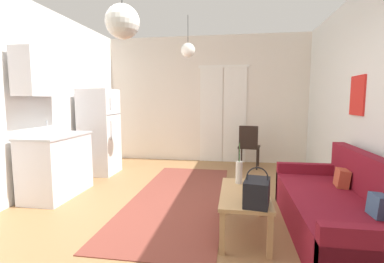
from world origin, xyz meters
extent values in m
cube|color=#996D44|center=(0.00, 0.00, -0.05)|extent=(5.10, 7.26, 0.10)
cube|color=silver|center=(0.00, 3.38, 1.42)|extent=(4.70, 0.10, 2.84)
cube|color=white|center=(0.14, 3.32, 1.06)|extent=(0.51, 0.02, 2.12)
cube|color=white|center=(0.67, 3.32, 1.06)|extent=(0.51, 0.02, 2.12)
cube|color=white|center=(0.41, 3.31, 2.15)|extent=(1.12, 0.03, 0.06)
cube|color=red|center=(2.24, 0.90, 1.47)|extent=(0.02, 0.40, 0.51)
cube|color=orange|center=(-2.24, 0.59, 1.76)|extent=(0.02, 0.32, 0.40)
cube|color=brown|center=(-0.10, 0.83, 0.01)|extent=(1.30, 3.29, 0.01)
cube|color=maroon|center=(1.71, -0.03, 0.20)|extent=(0.87, 2.04, 0.40)
cube|color=maroon|center=(2.07, -0.03, 0.42)|extent=(0.15, 2.04, 0.85)
cube|color=maroon|center=(1.71, 0.93, 0.27)|extent=(0.87, 0.11, 0.55)
cube|color=#3D5B7F|center=(1.93, -0.46, 0.50)|extent=(0.14, 0.20, 0.20)
cube|color=#B74C33|center=(1.93, 0.38, 0.51)|extent=(0.16, 0.22, 0.22)
cube|color=tan|center=(0.80, -0.10, 0.43)|extent=(0.50, 1.02, 0.04)
cube|color=tan|center=(0.58, -0.57, 0.20)|extent=(0.05, 0.05, 0.41)
cube|color=tan|center=(1.01, -0.57, 0.20)|extent=(0.05, 0.05, 0.41)
cube|color=tan|center=(0.58, 0.37, 0.20)|extent=(0.05, 0.05, 0.41)
cube|color=tan|center=(1.01, 0.37, 0.20)|extent=(0.05, 0.05, 0.41)
cylinder|color=beige|center=(0.74, 0.20, 0.57)|extent=(0.08, 0.08, 0.26)
cylinder|color=#477F42|center=(0.74, 0.20, 0.81)|extent=(0.01, 0.01, 0.22)
cube|color=black|center=(0.89, -0.44, 0.56)|extent=(0.27, 0.35, 0.24)
torus|color=black|center=(0.89, -0.44, 0.70)|extent=(0.20, 0.01, 0.20)
cube|color=white|center=(-1.87, 1.92, 0.81)|extent=(0.60, 0.62, 1.62)
cube|color=#4C4C51|center=(-1.57, 1.92, 1.14)|extent=(0.01, 0.59, 0.01)
cylinder|color=#B7BABF|center=(-1.56, 1.75, 1.34)|extent=(0.02, 0.02, 0.23)
cylinder|color=#B7BABF|center=(-1.56, 1.75, 0.85)|extent=(0.02, 0.02, 0.36)
cube|color=silver|center=(-1.90, 0.64, 0.44)|extent=(0.56, 1.01, 0.88)
cube|color=#B7BABF|center=(-1.90, 0.64, 0.90)|extent=(0.59, 1.04, 0.03)
cube|color=#999BA0|center=(-1.90, 0.78, 0.85)|extent=(0.36, 0.40, 0.10)
cylinder|color=#B7BABF|center=(-2.12, 0.78, 1.01)|extent=(0.02, 0.02, 0.20)
cube|color=silver|center=(-2.02, 0.64, 1.78)|extent=(0.32, 0.91, 0.64)
cylinder|color=black|center=(1.19, 2.97, 0.21)|extent=(0.03, 0.03, 0.43)
cylinder|color=black|center=(0.84, 3.03, 0.21)|extent=(0.03, 0.03, 0.43)
cylinder|color=black|center=(1.13, 2.63, 0.21)|extent=(0.03, 0.03, 0.43)
cylinder|color=black|center=(0.78, 2.70, 0.21)|extent=(0.03, 0.03, 0.43)
cube|color=black|center=(0.98, 2.83, 0.44)|extent=(0.48, 0.47, 0.04)
cube|color=black|center=(0.95, 2.66, 0.67)|extent=(0.38, 0.09, 0.45)
sphere|color=white|center=(-0.23, -0.78, 2.04)|extent=(0.28, 0.28, 0.28)
cylinder|color=black|center=(-0.14, 1.81, 2.61)|extent=(0.01, 0.01, 0.46)
sphere|color=white|center=(-0.14, 1.81, 2.26)|extent=(0.24, 0.24, 0.24)
camera|label=1|loc=(0.68, -2.98, 1.41)|focal=25.84mm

